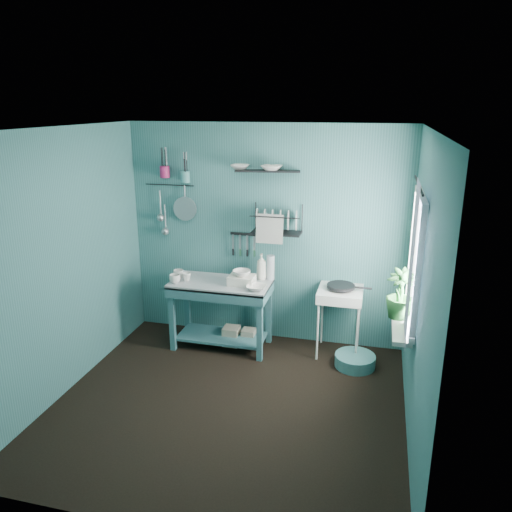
% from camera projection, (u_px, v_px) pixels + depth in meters
% --- Properties ---
extents(floor, '(3.20, 3.20, 0.00)m').
position_uv_depth(floor, '(229.00, 404.00, 4.67)').
color(floor, black).
rests_on(floor, ground).
extents(ceiling, '(3.20, 3.20, 0.00)m').
position_uv_depth(ceiling, '(224.00, 129.00, 3.93)').
color(ceiling, silver).
rests_on(ceiling, ground).
extents(wall_back, '(3.20, 0.00, 3.20)m').
position_uv_depth(wall_back, '(266.00, 235.00, 5.69)').
color(wall_back, '#356D6E').
rests_on(wall_back, ground).
extents(wall_front, '(3.20, 0.00, 3.20)m').
position_uv_depth(wall_front, '(150.00, 362.00, 2.91)').
color(wall_front, '#356D6E').
rests_on(wall_front, ground).
extents(wall_left, '(0.00, 3.00, 3.00)m').
position_uv_depth(wall_left, '(63.00, 264.00, 4.67)').
color(wall_left, '#356D6E').
rests_on(wall_left, ground).
extents(wall_right, '(0.00, 3.00, 3.00)m').
position_uv_depth(wall_right, '(420.00, 295.00, 3.93)').
color(wall_right, '#356D6E').
rests_on(wall_right, ground).
extents(work_counter, '(1.18, 0.70, 0.79)m').
position_uv_depth(work_counter, '(221.00, 314.00, 5.68)').
color(work_counter, '#34676F').
rests_on(work_counter, floor).
extents(mug_left, '(0.12, 0.12, 0.10)m').
position_uv_depth(mug_left, '(175.00, 279.00, 5.51)').
color(mug_left, white).
rests_on(mug_left, work_counter).
extents(mug_mid, '(0.14, 0.14, 0.09)m').
position_uv_depth(mug_mid, '(187.00, 277.00, 5.58)').
color(mug_mid, white).
rests_on(mug_mid, work_counter).
extents(mug_right, '(0.17, 0.17, 0.10)m').
position_uv_depth(mug_right, '(179.00, 274.00, 5.66)').
color(mug_right, white).
rests_on(mug_right, work_counter).
extents(wash_tub, '(0.28, 0.22, 0.10)m').
position_uv_depth(wash_tub, '(242.00, 280.00, 5.47)').
color(wash_tub, silver).
rests_on(wash_tub, work_counter).
extents(tub_bowl, '(0.20, 0.19, 0.06)m').
position_uv_depth(tub_bowl, '(242.00, 273.00, 5.45)').
color(tub_bowl, white).
rests_on(tub_bowl, wash_tub).
extents(soap_bottle, '(0.12, 0.12, 0.30)m').
position_uv_depth(soap_bottle, '(261.00, 266.00, 5.60)').
color(soap_bottle, silver).
rests_on(soap_bottle, work_counter).
extents(water_bottle, '(0.09, 0.09, 0.28)m').
position_uv_depth(water_bottle, '(270.00, 267.00, 5.60)').
color(water_bottle, silver).
rests_on(water_bottle, work_counter).
extents(counter_bowl, '(0.22, 0.22, 0.05)m').
position_uv_depth(counter_bowl, '(256.00, 288.00, 5.31)').
color(counter_bowl, white).
rests_on(counter_bowl, work_counter).
extents(hotplate_stand, '(0.54, 0.54, 0.76)m').
position_uv_depth(hotplate_stand, '(339.00, 322.00, 5.51)').
color(hotplate_stand, silver).
rests_on(hotplate_stand, floor).
extents(frying_pan, '(0.30, 0.30, 0.03)m').
position_uv_depth(frying_pan, '(341.00, 286.00, 5.39)').
color(frying_pan, black).
rests_on(frying_pan, hotplate_stand).
extents(knife_strip, '(0.32, 0.03, 0.03)m').
position_uv_depth(knife_strip, '(244.00, 234.00, 5.72)').
color(knife_strip, black).
rests_on(knife_strip, wall_back).
extents(dish_rack, '(0.56, 0.27, 0.32)m').
position_uv_depth(dish_rack, '(277.00, 219.00, 5.47)').
color(dish_rack, black).
rests_on(dish_rack, wall_back).
extents(upper_shelf, '(0.72, 0.30, 0.01)m').
position_uv_depth(upper_shelf, '(268.00, 171.00, 5.37)').
color(upper_shelf, black).
rests_on(upper_shelf, wall_back).
extents(shelf_bowl_left, '(0.22, 0.22, 0.05)m').
position_uv_depth(shelf_bowl_left, '(240.00, 167.00, 5.43)').
color(shelf_bowl_left, white).
rests_on(shelf_bowl_left, upper_shelf).
extents(shelf_bowl_right, '(0.25, 0.25, 0.05)m').
position_uv_depth(shelf_bowl_right, '(272.00, 168.00, 5.35)').
color(shelf_bowl_right, white).
rests_on(shelf_bowl_right, upper_shelf).
extents(utensil_cup_magenta, '(0.11, 0.11, 0.13)m').
position_uv_depth(utensil_cup_magenta, '(165.00, 172.00, 5.68)').
color(utensil_cup_magenta, '#B5215E').
rests_on(utensil_cup_magenta, wall_back).
extents(utensil_cup_teal, '(0.11, 0.11, 0.13)m').
position_uv_depth(utensil_cup_teal, '(185.00, 177.00, 5.64)').
color(utensil_cup_teal, teal).
rests_on(utensil_cup_teal, wall_back).
extents(colander, '(0.28, 0.03, 0.28)m').
position_uv_depth(colander, '(185.00, 209.00, 5.79)').
color(colander, '#A9ABB2').
rests_on(colander, wall_back).
extents(ladle_outer, '(0.01, 0.01, 0.30)m').
position_uv_depth(ladle_outer, '(160.00, 203.00, 5.85)').
color(ladle_outer, '#A9ABB2').
rests_on(ladle_outer, wall_back).
extents(ladle_inner, '(0.01, 0.01, 0.30)m').
position_uv_depth(ladle_inner, '(165.00, 217.00, 5.89)').
color(ladle_inner, '#A9ABB2').
rests_on(ladle_inner, wall_back).
extents(hook_rail, '(0.60, 0.01, 0.01)m').
position_uv_depth(hook_rail, '(169.00, 185.00, 5.77)').
color(hook_rail, black).
rests_on(hook_rail, wall_back).
extents(window_glass, '(0.00, 1.10, 1.10)m').
position_uv_depth(window_glass, '(417.00, 260.00, 4.30)').
color(window_glass, white).
rests_on(window_glass, wall_right).
extents(windowsill, '(0.16, 0.95, 0.04)m').
position_uv_depth(windowsill, '(401.00, 321.00, 4.50)').
color(windowsill, silver).
rests_on(windowsill, wall_right).
extents(curtain, '(0.00, 1.35, 1.35)m').
position_uv_depth(curtain, '(411.00, 264.00, 4.03)').
color(curtain, silver).
rests_on(curtain, wall_right).
extents(curtain_rod, '(0.02, 1.05, 0.02)m').
position_uv_depth(curtain_rod, '(419.00, 185.00, 4.12)').
color(curtain_rod, black).
rests_on(curtain_rod, wall_right).
extents(potted_plant, '(0.32, 0.32, 0.46)m').
position_uv_depth(potted_plant, '(400.00, 294.00, 4.47)').
color(potted_plant, '#2D7133').
rests_on(potted_plant, windowsill).
extents(storage_tin_large, '(0.18, 0.18, 0.22)m').
position_uv_depth(storage_tin_large, '(231.00, 336.00, 5.78)').
color(storage_tin_large, gray).
rests_on(storage_tin_large, floor).
extents(storage_tin_small, '(0.15, 0.15, 0.20)m').
position_uv_depth(storage_tin_small, '(249.00, 337.00, 5.77)').
color(storage_tin_small, gray).
rests_on(storage_tin_small, floor).
extents(floor_basin, '(0.43, 0.43, 0.13)m').
position_uv_depth(floor_basin, '(355.00, 361.00, 5.32)').
color(floor_basin, teal).
rests_on(floor_basin, floor).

